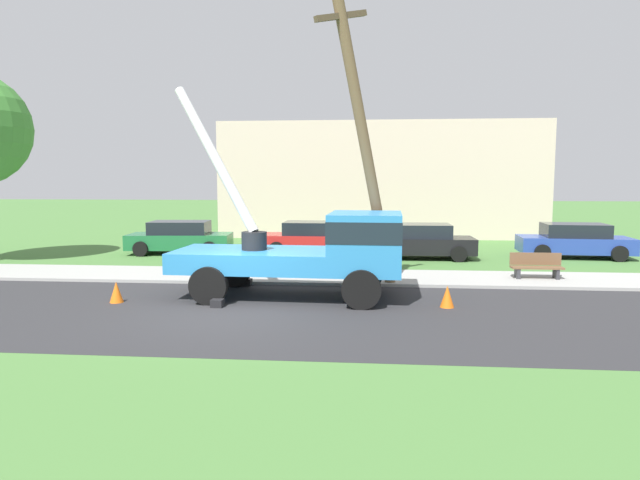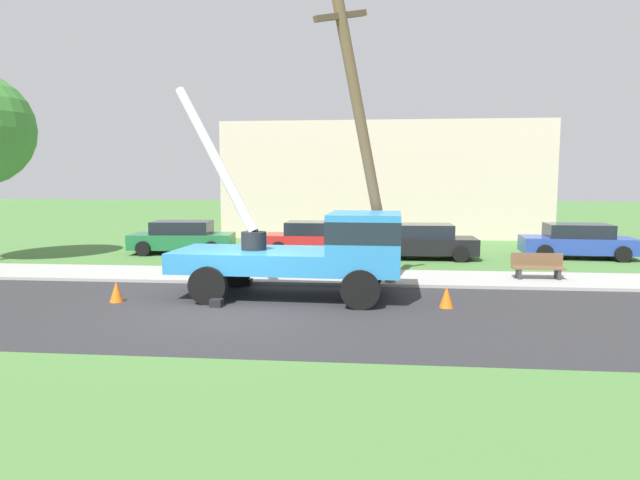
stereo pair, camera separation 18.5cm
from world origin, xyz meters
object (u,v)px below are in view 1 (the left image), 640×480
Objects in this scene: traffic_cone_ahead at (447,297)px; parked_sedan_red at (313,238)px; utility_truck at (318,247)px; parked_sedan_blue at (574,241)px; leaning_utility_pole at (363,135)px; parked_sedan_green at (180,237)px; park_bench at (536,267)px; parked_sedan_black at (419,241)px; traffic_cone_curbside at (372,281)px; traffic_cone_behind at (116,292)px.

parked_sedan_red is at bearing 114.60° from traffic_cone_ahead.
utility_truck is 1.50× the size of parked_sedan_blue.
leaning_utility_pole is 1.93× the size of parked_sedan_green.
park_bench is at bearing 18.74° from leaning_utility_pole.
parked_sedan_blue reaches higher than park_bench.
park_bench is at bearing -119.40° from parked_sedan_blue.
parked_sedan_red is 4.55m from parked_sedan_black.
utility_truck reaches higher than parked_sedan_red.
utility_truck is 12.06× the size of traffic_cone_curbside.
parked_sedan_black is 5.85m from park_bench.
utility_truck is at bearing 165.17° from traffic_cone_ahead.
parked_sedan_black is at bearing 123.89° from park_bench.
traffic_cone_ahead is 10.57m from parked_sedan_red.
park_bench is (11.99, 4.15, 0.18)m from traffic_cone_behind.
leaning_utility_pole is at bearing 136.73° from traffic_cone_ahead.
traffic_cone_behind is 10.70m from parked_sedan_red.
utility_truck is 2.18m from traffic_cone_curbside.
parked_sedan_blue is 6.41m from park_bench.
leaning_utility_pole is at bearing -108.68° from parked_sedan_black.
parked_sedan_green is at bearing 99.46° from traffic_cone_behind.
park_bench is (7.74, -5.66, -0.25)m from parked_sedan_red.
parked_sedan_red is (-2.20, 7.54, -3.79)m from leaning_utility_pole.
parked_sedan_blue is at bearing 0.54° from parked_sedan_green.
leaning_utility_pole reaches higher than park_bench.
traffic_cone_curbside is 7.07m from parked_sedan_black.
parked_sedan_black is (3.47, 7.90, -0.70)m from utility_truck.
parked_sedan_black is 6.45m from parked_sedan_blue.
parked_sedan_blue is (6.49, 9.52, 0.43)m from traffic_cone_ahead.
traffic_cone_behind is at bearing -134.11° from parked_sedan_black.
parked_sedan_black is at bearing -10.22° from parked_sedan_red.
traffic_cone_ahead is 0.35× the size of park_bench.
traffic_cone_behind is (-8.64, -0.20, 0.00)m from traffic_cone_ahead.
parked_sedan_green is 1.01× the size of parked_sedan_blue.
traffic_cone_behind is 12.68m from park_bench.
traffic_cone_ahead is at bearing -130.30° from park_bench.
parked_sedan_blue is (6.41, 0.73, 0.00)m from parked_sedan_black.
parked_sedan_green is (-1.59, 9.57, 0.43)m from traffic_cone_behind.
utility_truck is 1.53× the size of parked_sedan_red.
parked_sedan_green is 2.84× the size of park_bench.
utility_truck is 7.45m from park_bench.
leaning_utility_pole reaches higher than traffic_cone_behind.
parked_sedan_red reaches higher than traffic_cone_curbside.
traffic_cone_ahead is (3.38, -0.90, -1.13)m from utility_truck.
utility_truck reaches higher than park_bench.
utility_truck is at bearing -142.81° from traffic_cone_curbside.
leaning_utility_pole is 8.06m from parked_sedan_black.
park_bench is (5.54, 1.88, -4.04)m from leaning_utility_pole.
utility_truck is 8.80m from parked_sedan_red.
parked_sedan_green is at bearing 158.23° from park_bench.
park_bench is at bearing 19.08° from traffic_cone_behind.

